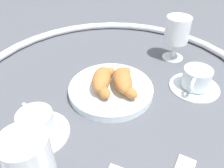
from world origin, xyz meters
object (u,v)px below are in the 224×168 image
(juice_glass_left, at_px, (177,32))
(coffee_cup_near, at_px, (37,125))
(coffee_cup_far, at_px, (196,80))
(sugar_packet, at_px, (185,167))
(juice_glass_right, at_px, (28,159))
(croissant_small, at_px, (124,81))
(croissant_large, at_px, (103,80))
(pastry_plate, at_px, (112,89))

(juice_glass_left, bearing_deg, coffee_cup_near, -27.37)
(coffee_cup_near, xyz_separation_m, coffee_cup_far, (-0.29, 0.31, 0.00))
(juice_glass_left, xyz_separation_m, sugar_packet, (0.41, 0.09, -0.09))
(juice_glass_right, bearing_deg, juice_glass_left, 164.92)
(juice_glass_left, xyz_separation_m, juice_glass_right, (0.54, -0.15, 0.00))
(coffee_cup_far, bearing_deg, sugar_packet, 1.49)
(coffee_cup_near, relative_size, juice_glass_left, 0.97)
(juice_glass_right, distance_m, sugar_packet, 0.29)
(croissant_small, bearing_deg, juice_glass_left, 158.21)
(croissant_small, bearing_deg, sugar_packet, 46.69)
(coffee_cup_far, relative_size, juice_glass_right, 0.97)
(croissant_large, bearing_deg, coffee_cup_far, 115.30)
(coffee_cup_near, height_order, coffee_cup_far, same)
(coffee_cup_near, distance_m, sugar_packet, 0.32)
(coffee_cup_far, distance_m, juice_glass_right, 0.47)
(croissant_large, bearing_deg, coffee_cup_near, -23.21)
(sugar_packet, bearing_deg, coffee_cup_far, -170.88)
(coffee_cup_far, bearing_deg, juice_glass_right, -29.77)
(croissant_small, distance_m, coffee_cup_far, 0.20)
(juice_glass_left, height_order, sugar_packet, juice_glass_left)
(coffee_cup_far, xyz_separation_m, juice_glass_left, (-0.14, -0.08, 0.07))
(juice_glass_left, bearing_deg, pastry_plate, -26.75)
(coffee_cup_far, relative_size, juice_glass_left, 0.97)
(pastry_plate, bearing_deg, juice_glass_right, -4.48)
(croissant_small, bearing_deg, coffee_cup_near, -33.27)
(croissant_small, xyz_separation_m, juice_glass_right, (0.31, -0.05, 0.05))
(coffee_cup_near, bearing_deg, sugar_packet, 94.91)
(croissant_small, distance_m, sugar_packet, 0.25)
(croissant_small, distance_m, juice_glass_left, 0.26)
(croissant_large, bearing_deg, juice_glass_right, -0.03)
(croissant_large, height_order, juice_glass_left, juice_glass_left)
(croissant_large, distance_m, juice_glass_right, 0.30)
(croissant_large, height_order, juice_glass_right, juice_glass_right)
(coffee_cup_far, bearing_deg, croissant_large, -64.70)
(croissant_large, xyz_separation_m, juice_glass_right, (0.29, -0.00, 0.05))
(pastry_plate, xyz_separation_m, juice_glass_right, (0.30, -0.02, 0.08))
(coffee_cup_near, xyz_separation_m, sugar_packet, (-0.03, 0.31, -0.02))
(pastry_plate, bearing_deg, croissant_large, -72.92)
(juice_glass_left, height_order, juice_glass_right, same)
(coffee_cup_near, distance_m, juice_glass_left, 0.49)
(juice_glass_right, xyz_separation_m, sugar_packet, (-0.14, 0.24, -0.09))
(croissant_small, distance_m, juice_glass_right, 0.32)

